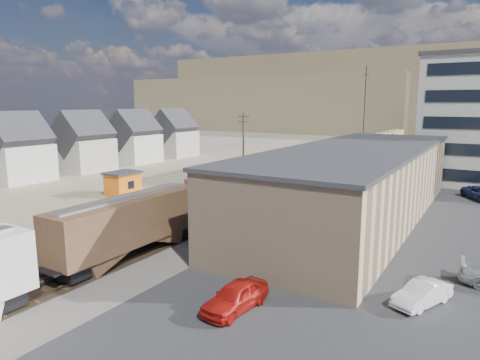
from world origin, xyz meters
The scene contains 14 objects.
ground centered at (0.00, 0.00, 0.00)m, with size 300.00×300.00×0.00m, color #6B6356.
ballast_bed centered at (0.00, 50.00, 0.03)m, with size 18.00×200.00×0.06m, color #4C4742.
dirt_yard centered at (-20.00, 40.00, 0.01)m, with size 24.00×180.00×0.03m, color #73654F.
asphalt_lot centered at (22.00, 35.00, 0.02)m, with size 26.00×120.00×0.04m, color #232326.
rail_tracks centered at (-0.55, 50.00, 0.11)m, with size 11.40×200.00×0.24m.
freight_train centered at (3.80, 42.45, 2.79)m, with size 3.00×119.74×4.46m.
warehouse centered at (14.98, 25.00, 3.65)m, with size 12.40×40.40×7.25m.
utility_pole_north centered at (-8.50, 42.00, 5.30)m, with size 2.20×0.32×10.00m.
radio_mast centered at (6.00, 60.00, 9.12)m, with size 1.20×0.16×18.00m.
townhouse_row centered at (-34.00, 25.00, 4.34)m, with size 8.15×68.16×10.47m.
hills_north centered at (0.17, 167.92, 14.10)m, with size 265.00×80.00×32.00m.
maintenance_shed centered at (-13.22, 20.04, 1.56)m, with size 3.33×4.25×3.05m.
parked_car_red centered at (15.12, 1.38, 0.80)m, with size 1.89×4.69×1.60m, color #B01610.
parked_car_white centered at (24.07, 7.50, 0.68)m, with size 1.45×4.14×1.37m, color silver.
Camera 1 is at (27.02, -17.80, 11.60)m, focal length 32.00 mm.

